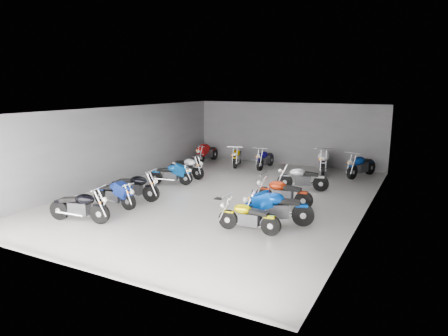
{
  "coord_description": "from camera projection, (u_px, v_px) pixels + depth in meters",
  "views": [
    {
      "loc": [
        6.68,
        -12.84,
        4.03
      ],
      "look_at": [
        -0.16,
        0.22,
        1.0
      ],
      "focal_mm": 32.0,
      "sensor_mm": 36.0,
      "label": 1
    }
  ],
  "objects": [
    {
      "name": "ceiling",
      "position": [
        225.0,
        109.0,
        14.34
      ],
      "size": [
        10.0,
        14.0,
        0.04
      ],
      "primitive_type": "cube",
      "color": "black",
      "rests_on": "wall_back"
    },
    {
      "name": "ground",
      "position": [
        225.0,
        195.0,
        14.99
      ],
      "size": [
        14.0,
        14.0,
        0.0
      ],
      "primitive_type": "plane",
      "color": "#A19F99",
      "rests_on": "ground"
    },
    {
      "name": "motorcycle_back_f",
      "position": [
        361.0,
        166.0,
        17.94
      ],
      "size": [
        0.94,
        2.07,
        0.95
      ],
      "rotation": [
        0.0,
        0.0,
        2.76
      ],
      "color": "black",
      "rests_on": "ground"
    },
    {
      "name": "motorcycle_right_d",
      "position": [
        283.0,
        193.0,
        13.52
      ],
      "size": [
        2.01,
        0.41,
        0.88
      ],
      "rotation": [
        0.0,
        0.0,
        1.61
      ],
      "color": "black",
      "rests_on": "ground"
    },
    {
      "name": "motorcycle_left_b",
      "position": [
        115.0,
        194.0,
        13.49
      ],
      "size": [
        1.91,
        0.41,
        0.84
      ],
      "rotation": [
        0.0,
        0.0,
        -1.65
      ],
      "color": "black",
      "rests_on": "ground"
    },
    {
      "name": "motorcycle_right_f",
      "position": [
        302.0,
        178.0,
        15.65
      ],
      "size": [
        1.97,
        0.65,
        0.88
      ],
      "rotation": [
        0.0,
        0.0,
        1.83
      ],
      "color": "black",
      "rests_on": "ground"
    },
    {
      "name": "wall_right",
      "position": [
        368.0,
        166.0,
        12.39
      ],
      "size": [
        0.1,
        14.0,
        3.2
      ],
      "primitive_type": "cube",
      "color": "slate",
      "rests_on": "ground"
    },
    {
      "name": "wall_back",
      "position": [
        287.0,
        134.0,
        20.74
      ],
      "size": [
        10.0,
        0.1,
        3.2
      ],
      "primitive_type": "cube",
      "color": "slate",
      "rests_on": "ground"
    },
    {
      "name": "motorcycle_right_c",
      "position": [
        277.0,
        208.0,
        11.74
      ],
      "size": [
        2.06,
        0.88,
        0.94
      ],
      "rotation": [
        0.0,
        0.0,
        1.92
      ],
      "color": "black",
      "rests_on": "ground"
    },
    {
      "name": "motorcycle_back_a",
      "position": [
        207.0,
        153.0,
        21.53
      ],
      "size": [
        0.4,
        2.1,
        0.92
      ],
      "rotation": [
        0.0,
        0.0,
        3.14
      ],
      "color": "black",
      "rests_on": "ground"
    },
    {
      "name": "motorcycle_left_a",
      "position": [
        80.0,
        206.0,
        12.01
      ],
      "size": [
        1.99,
        0.59,
        0.88
      ],
      "rotation": [
        0.0,
        0.0,
        -1.35
      ],
      "color": "black",
      "rests_on": "ground"
    },
    {
      "name": "drain_grate",
      "position": [
        219.0,
        199.0,
        14.56
      ],
      "size": [
        0.32,
        0.32,
        0.01
      ],
      "primitive_type": "cube",
      "color": "black",
      "rests_on": "ground"
    },
    {
      "name": "motorcycle_back_c",
      "position": [
        265.0,
        159.0,
        19.86
      ],
      "size": [
        0.39,
        2.02,
        0.89
      ],
      "rotation": [
        0.0,
        0.0,
        3.14
      ],
      "color": "black",
      "rests_on": "ground"
    },
    {
      "name": "motorcycle_back_e",
      "position": [
        323.0,
        161.0,
        18.71
      ],
      "size": [
        0.73,
        2.35,
        1.05
      ],
      "rotation": [
        0.0,
        0.0,
        3.37
      ],
      "color": "black",
      "rests_on": "ground"
    },
    {
      "name": "motorcycle_back_b",
      "position": [
        237.0,
        157.0,
        20.44
      ],
      "size": [
        0.71,
        1.96,
        0.88
      ],
      "rotation": [
        0.0,
        0.0,
        3.44
      ],
      "color": "black",
      "rests_on": "ground"
    },
    {
      "name": "motorcycle_left_c",
      "position": [
        134.0,
        187.0,
        14.29
      ],
      "size": [
        2.05,
        0.5,
        0.9
      ],
      "rotation": [
        0.0,
        0.0,
        -1.43
      ],
      "color": "black",
      "rests_on": "ground"
    },
    {
      "name": "motorcycle_left_e",
      "position": [
        171.0,
        174.0,
        16.57
      ],
      "size": [
        1.79,
        0.77,
        0.82
      ],
      "rotation": [
        0.0,
        0.0,
        -1.21
      ],
      "color": "black",
      "rests_on": "ground"
    },
    {
      "name": "motorcycle_right_b",
      "position": [
        248.0,
        217.0,
        11.16
      ],
      "size": [
        1.85,
        0.39,
        0.81
      ],
      "rotation": [
        0.0,
        0.0,
        1.64
      ],
      "color": "black",
      "rests_on": "ground"
    },
    {
      "name": "wall_left",
      "position": [
        121.0,
        144.0,
        16.94
      ],
      "size": [
        0.1,
        14.0,
        3.2
      ],
      "primitive_type": "cube",
      "color": "slate",
      "rests_on": "ground"
    },
    {
      "name": "motorcycle_left_f",
      "position": [
        187.0,
        167.0,
        17.86
      ],
      "size": [
        1.98,
        0.54,
        0.87
      ],
      "rotation": [
        0.0,
        0.0,
        -1.76
      ],
      "color": "black",
      "rests_on": "ground"
    }
  ]
}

